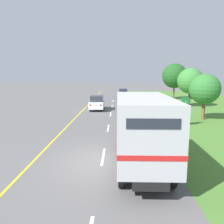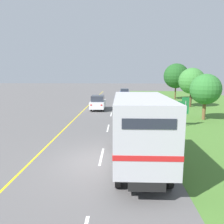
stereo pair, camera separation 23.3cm
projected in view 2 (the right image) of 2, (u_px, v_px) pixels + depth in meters
ground_plane at (100, 161)px, 11.68m from camera, size 200.00×200.00×0.00m
grass_shoulder at (220, 111)px, 27.70m from camera, size 20.00×65.62×0.01m
edge_line_yellow at (84, 110)px, 28.34m from camera, size 0.12×65.62×0.01m
centre_dash_near at (102, 156)px, 12.38m from camera, size 0.12×2.60×0.01m
centre_dash_mid_a at (108, 128)px, 18.88m from camera, size 0.12×2.60×0.01m
centre_dash_mid_b at (111, 114)px, 25.38m from camera, size 0.12×2.60×0.01m
centre_dash_far at (113, 106)px, 31.88m from camera, size 0.12×2.60×0.01m
centre_dash_farthest at (114, 101)px, 38.37m from camera, size 0.12×2.60×0.01m
horse_trailer_truck at (139, 127)px, 10.99m from camera, size 2.45×7.83×3.58m
lead_car_white at (98, 103)px, 28.37m from camera, size 1.80×4.01×1.89m
lead_car_blue_ahead at (124, 93)px, 43.41m from camera, size 1.80×4.26×1.79m
highway_sign at (178, 108)px, 19.23m from camera, size 1.93×0.09×2.61m
roadside_tree_near at (206, 89)px, 21.90m from camera, size 3.06×3.06×4.65m
roadside_tree_mid at (192, 81)px, 30.57m from camera, size 3.62×3.62×5.48m
roadside_tree_far at (176, 76)px, 39.78m from camera, size 4.48×4.48×6.54m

